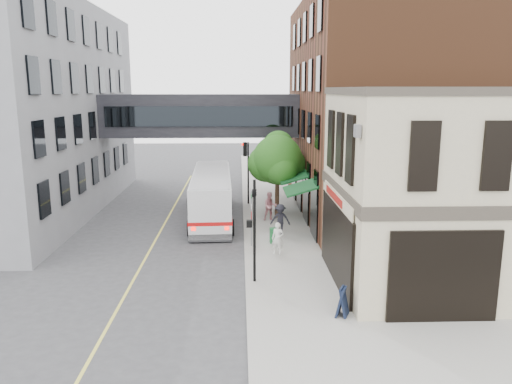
{
  "coord_description": "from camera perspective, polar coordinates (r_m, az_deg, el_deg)",
  "views": [
    {
      "loc": [
        -0.22,
        -18.52,
        8.38
      ],
      "look_at": [
        0.57,
        5.25,
        3.45
      ],
      "focal_mm": 35.0,
      "sensor_mm": 36.0,
      "label": 1
    }
  ],
  "objects": [
    {
      "name": "corner_building",
      "position": [
        22.87,
        21.83,
        0.36
      ],
      "size": [
        10.19,
        8.12,
        8.45
      ],
      "color": "#C5B996",
      "rests_on": "ground"
    },
    {
      "name": "ground",
      "position": [
        20.33,
        -1.15,
        -12.63
      ],
      "size": [
        120.0,
        120.0,
        0.0
      ],
      "primitive_type": "plane",
      "color": "#38383A",
      "rests_on": "ground"
    },
    {
      "name": "brick_building",
      "position": [
        35.07,
        15.19,
        9.03
      ],
      "size": [
        13.76,
        18.0,
        14.0
      ],
      "color": "#56301B",
      "rests_on": "ground"
    },
    {
      "name": "sidewalk_main",
      "position": [
        33.64,
        1.94,
        -2.59
      ],
      "size": [
        4.0,
        60.0,
        0.15
      ],
      "primitive_type": "cube",
      "color": "gray",
      "rests_on": "ground"
    },
    {
      "name": "sandwich_board",
      "position": [
        19.05,
        9.85,
        -12.26
      ],
      "size": [
        0.61,
        0.72,
        1.1
      ],
      "primitive_type": "cube",
      "rotation": [
        0.0,
        0.0,
        -0.42
      ],
      "color": "black",
      "rests_on": "sidewalk_main"
    },
    {
      "name": "newspaper_box",
      "position": [
        27.22,
        2.04,
        -4.99
      ],
      "size": [
        0.44,
        0.4,
        0.83
      ],
      "primitive_type": "cube",
      "rotation": [
        0.0,
        0.0,
        0.07
      ],
      "color": "#16632D",
      "rests_on": "sidewalk_main"
    },
    {
      "name": "pedestrian_a",
      "position": [
        25.33,
        2.48,
        -5.32
      ],
      "size": [
        0.68,
        0.53,
        1.63
      ],
      "primitive_type": "imported",
      "rotation": [
        0.0,
        0.0,
        -0.26
      ],
      "color": "silver",
      "rests_on": "sidewalk_main"
    },
    {
      "name": "pedestrian_c",
      "position": [
        28.68,
        2.79,
        -3.14
      ],
      "size": [
        1.25,
        0.86,
        1.78
      ],
      "primitive_type": "imported",
      "rotation": [
        0.0,
        0.0,
        -0.19
      ],
      "color": "black",
      "rests_on": "sidewalk_main"
    },
    {
      "name": "bus",
      "position": [
        32.72,
        -5.09,
        -0.17
      ],
      "size": [
        3.0,
        11.18,
        2.99
      ],
      "color": "silver",
      "rests_on": "ground"
    },
    {
      "name": "traffic_signal_near",
      "position": [
        21.23,
        -0.26,
        -3.02
      ],
      "size": [
        0.44,
        0.22,
        4.6
      ],
      "color": "black",
      "rests_on": "sidewalk_main"
    },
    {
      "name": "skyway_bridge",
      "position": [
        36.68,
        -6.33,
        8.7
      ],
      "size": [
        14.0,
        3.18,
        3.0
      ],
      "color": "black",
      "rests_on": "ground"
    },
    {
      "name": "street_sign_pole",
      "position": [
        26.33,
        -0.52,
        -2.47
      ],
      "size": [
        0.08,
        0.75,
        3.0
      ],
      "color": "gray",
      "rests_on": "sidewalk_main"
    },
    {
      "name": "lane_marking",
      "position": [
        30.11,
        -11.0,
        -4.66
      ],
      "size": [
        0.12,
        40.0,
        0.01
      ],
      "primitive_type": "cube",
      "color": "#D8CC4C",
      "rests_on": "ground"
    },
    {
      "name": "street_tree",
      "position": [
        32.15,
        2.42,
        3.71
      ],
      "size": [
        3.8,
        3.2,
        5.6
      ],
      "color": "#382619",
      "rests_on": "sidewalk_main"
    },
    {
      "name": "traffic_signal_far",
      "position": [
        35.88,
        -1.12,
        3.63
      ],
      "size": [
        0.53,
        0.28,
        4.5
      ],
      "color": "black",
      "rests_on": "sidewalk_main"
    },
    {
      "name": "pedestrian_b",
      "position": [
        31.7,
        1.63,
        -1.64
      ],
      "size": [
        0.99,
        0.83,
        1.83
      ],
      "primitive_type": "imported",
      "rotation": [
        0.0,
        0.0,
        0.16
      ],
      "color": "#CD848C",
      "rests_on": "sidewalk_main"
    }
  ]
}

